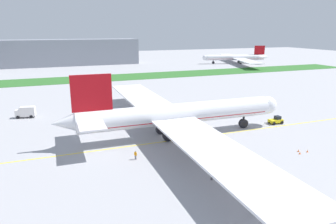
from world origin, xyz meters
TOP-DOWN VIEW (x-y plane):
  - ground_plane at (0.00, 0.00)m, footprint 600.00×600.00m
  - apron_taxi_line at (0.00, -1.58)m, footprint 280.00×0.36m
  - grass_median_strip at (0.00, 100.18)m, footprint 320.00×24.00m
  - airliner_foreground at (1.99, 1.15)m, footprint 56.47×91.19m
  - pushback_tug at (31.50, 0.63)m, footprint 5.59×2.39m
  - ground_crew_wingwalker_port at (-10.77, -9.05)m, footprint 0.50×0.51m
  - ground_crew_marshaller_front at (-1.04, -22.36)m, footprint 0.52×0.36m
  - traffic_cone_near_nose at (22.32, -17.59)m, footprint 0.36×0.36m
  - traffic_cone_port_wing at (21.66, -18.70)m, footprint 0.36×0.36m
  - traffic_cone_starboard_wing at (23.91, -18.44)m, footprint 0.36×0.36m
  - service_truck_baggage_loader at (-32.29, 32.01)m, footprint 5.73×3.19m
  - parked_airliner_far_outer at (107.66, 136.79)m, footprint 48.95×81.42m
  - terminal_building at (-20.43, 171.47)m, footprint 119.44×20.00m

SIDE VIEW (x-z plane):
  - ground_plane at x=0.00m, z-range 0.00..0.00m
  - apron_taxi_line at x=0.00m, z-range 0.00..0.01m
  - grass_median_strip at x=0.00m, z-range 0.00..0.10m
  - traffic_cone_near_nose at x=22.32m, z-range -0.01..0.57m
  - traffic_cone_port_wing at x=21.66m, z-range -0.01..0.57m
  - traffic_cone_starboard_wing at x=23.91m, z-range -0.01..0.57m
  - ground_crew_marshaller_front at x=-1.04m, z-range 0.17..1.74m
  - pushback_tug at x=31.50m, z-range -0.10..2.02m
  - ground_crew_wingwalker_port at x=-10.77m, z-range 0.19..1.93m
  - service_truck_baggage_loader at x=-32.29m, z-range 0.10..3.34m
  - parked_airliner_far_outer at x=107.66m, z-range -2.11..11.03m
  - airliner_foreground at x=1.99m, z-range -2.54..13.31m
  - terminal_building at x=-20.43m, z-range 0.00..18.00m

